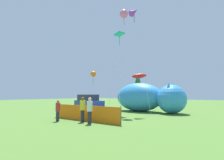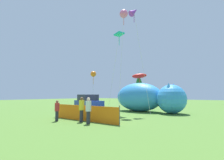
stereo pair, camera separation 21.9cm
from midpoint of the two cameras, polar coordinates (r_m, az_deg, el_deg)
ground_plane at (r=17.16m, az=-5.11°, el=-11.56°), size 120.00×120.00×0.00m
parked_car at (r=19.59m, az=-7.43°, el=-7.76°), size 4.20×2.89×2.04m
folding_chair at (r=15.35m, az=1.27°, el=-10.48°), size 0.75×0.75×0.90m
inflatable_cat at (r=21.14m, az=11.53°, el=-5.87°), size 8.74×3.69×3.45m
safety_fence at (r=14.05m, az=-9.06°, el=-10.60°), size 6.99×0.27×1.31m
spectator_in_grey_shirt at (r=13.44m, az=-9.44°, el=-9.10°), size 0.40×0.40×1.85m
spectator_in_white_shirt at (r=12.48m, az=-7.21°, el=-9.52°), size 0.40×0.40×1.83m
spectator_in_red_shirt at (r=14.24m, az=-17.09°, el=-9.23°), size 0.35×0.35×1.61m
kite_pink_octopus at (r=20.82m, az=4.16°, el=20.65°), size 0.92×1.39×11.48m
kite_orange_flower at (r=22.15m, az=-5.84°, el=1.93°), size 0.83×0.86×4.99m
kite_purple_delta at (r=22.07m, az=7.52°, el=21.11°), size 2.92×1.57×12.37m
kite_teal_diamond at (r=20.51m, az=2.60°, el=14.21°), size 2.97×1.49×9.08m
kite_red_lizard at (r=22.87m, az=9.18°, el=1.30°), size 2.73×1.61×4.89m
horizon_tree_west at (r=55.08m, az=8.90°, el=-1.04°), size 3.78×3.78×9.02m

